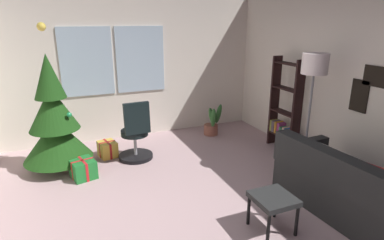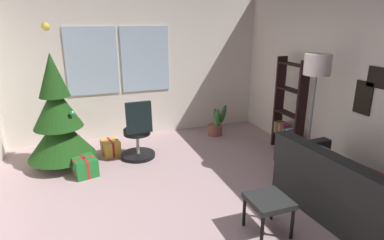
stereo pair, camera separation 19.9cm
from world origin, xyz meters
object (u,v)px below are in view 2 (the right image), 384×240
object	(u,v)px
gift_box_green	(85,166)
floor_lamp	(316,74)
office_chair	(138,136)
footstool	(269,203)
gift_box_red	(87,165)
gift_box_gold	(111,148)
holiday_tree	(58,121)
couch	(378,204)
potted_plant	(217,124)
bookshelf	(288,112)

from	to	relation	value
gift_box_green	floor_lamp	bearing A→B (deg)	-20.09
office_chair	floor_lamp	world-z (taller)	floor_lamp
footstool	office_chair	size ratio (longest dim) A/B	0.43
gift_box_red	gift_box_green	world-z (taller)	gift_box_green
footstool	gift_box_red	xyz separation A→B (m)	(-1.76, 2.14, -0.24)
gift_box_red	gift_box_gold	distance (m)	0.68
holiday_tree	footstool	bearing A→B (deg)	-50.39
holiday_tree	gift_box_red	world-z (taller)	holiday_tree
couch	gift_box_green	world-z (taller)	couch
holiday_tree	gift_box_red	size ratio (longest dim) A/B	6.84
potted_plant	holiday_tree	bearing A→B (deg)	-171.24
couch	floor_lamp	distance (m)	1.77
gift_box_red	floor_lamp	xyz separation A→B (m)	(3.03, -1.19, 1.38)
holiday_tree	gift_box_gold	world-z (taller)	holiday_tree
floor_lamp	office_chair	bearing A→B (deg)	146.78
gift_box_green	floor_lamp	xyz separation A→B (m)	(3.05, -1.12, 1.37)
holiday_tree	floor_lamp	bearing A→B (deg)	-25.22
holiday_tree	office_chair	bearing A→B (deg)	-7.20
footstool	bookshelf	bearing A→B (deg)	49.74
footstool	gift_box_gold	bearing A→B (deg)	116.61
footstool	gift_box_red	size ratio (longest dim) A/B	1.34
potted_plant	gift_box_green	bearing A→B (deg)	-160.35
footstool	floor_lamp	bearing A→B (deg)	36.82
footstool	gift_box_green	distance (m)	2.74
gift_box_gold	potted_plant	size ratio (longest dim) A/B	0.59
gift_box_red	office_chair	xyz separation A→B (m)	(0.83, 0.24, 0.27)
gift_box_green	potted_plant	world-z (taller)	potted_plant
gift_box_red	floor_lamp	distance (m)	3.53
footstool	gift_box_gold	size ratio (longest dim) A/B	1.18
gift_box_red	office_chair	distance (m)	0.91
bookshelf	gift_box_gold	bearing A→B (deg)	163.81
gift_box_red	potted_plant	bearing A→B (deg)	18.24
holiday_tree	gift_box_gold	bearing A→B (deg)	11.68
footstool	gift_box_red	distance (m)	2.78
floor_lamp	potted_plant	distance (m)	2.45
holiday_tree	gift_box_green	distance (m)	0.82
gift_box_gold	bookshelf	world-z (taller)	bookshelf
gift_box_gold	bookshelf	bearing A→B (deg)	-16.19
gift_box_gold	floor_lamp	world-z (taller)	floor_lamp
footstool	office_chair	world-z (taller)	office_chair
gift_box_red	office_chair	bearing A→B (deg)	16.08
floor_lamp	potted_plant	xyz separation A→B (m)	(-0.52, 2.02, -1.28)
footstool	gift_box_gold	distance (m)	3.01
footstool	potted_plant	world-z (taller)	potted_plant
footstool	floor_lamp	distance (m)	1.95
gift_box_red	gift_box_green	size ratio (longest dim) A/B	0.76
gift_box_green	floor_lamp	size ratio (longest dim) A/B	0.24
holiday_tree	potted_plant	xyz separation A→B (m)	(2.84, 0.44, -0.51)
office_chair	floor_lamp	bearing A→B (deg)	-33.22
gift_box_green	bookshelf	size ratio (longest dim) A/B	0.26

